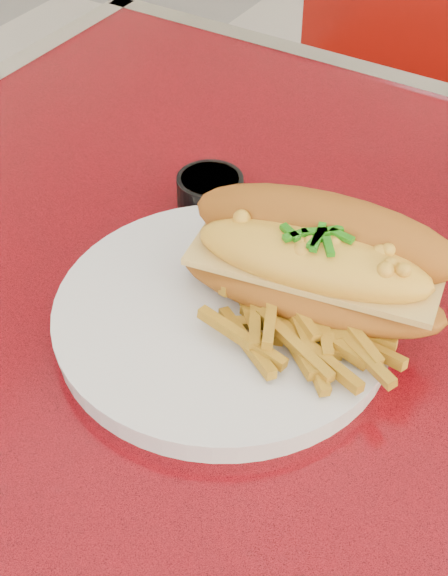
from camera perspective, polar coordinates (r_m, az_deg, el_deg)
The scene contains 6 objects.
diner_table at distance 0.75m, azimuth 12.84°, elevation -13.77°, with size 1.23×0.83×0.77m.
dinner_plate at distance 0.62m, azimuth 0.00°, elevation -2.00°, with size 0.30×0.30×0.02m.
mac_hoagie at distance 0.60m, azimuth 6.57°, elevation 1.99°, with size 0.22×0.13×0.09m.
fries_pile at distance 0.59m, azimuth 5.86°, elevation -2.05°, with size 0.11×0.10×0.03m, color gold, non-canonical shape.
fork at distance 0.61m, azimuth 5.36°, elevation -2.24°, with size 0.10×0.14×0.00m.
sauce_cup_left at distance 0.74m, azimuth -0.99°, elevation 6.96°, with size 0.07×0.07×0.03m.
Camera 1 is at (0.07, -0.42, 1.22)m, focal length 50.00 mm.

